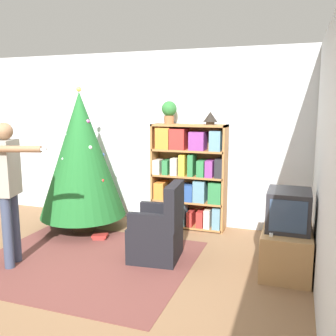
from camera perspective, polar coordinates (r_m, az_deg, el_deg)
The scene contains 14 objects.
ground_plane at distance 4.24m, azimuth -9.93°, elevation -15.88°, with size 14.00×14.00×0.00m, color #846042.
wall_back at distance 5.76m, azimuth -0.16°, elevation 4.56°, with size 8.00×0.10×2.60m.
wall_right at distance 3.37m, azimuth 23.69°, elevation 0.02°, with size 0.10×8.00×2.60m.
area_rug at distance 4.62m, azimuth -12.38°, elevation -13.65°, with size 2.43×2.08×0.01m.
bookshelf at distance 5.48m, azimuth 3.26°, elevation -1.34°, with size 1.09×0.32×1.53m.
tv_stand at distance 4.38m, azimuth 17.60°, elevation -11.85°, with size 0.52×0.82×0.48m.
television at distance 4.24m, azimuth 17.91°, elevation -6.09°, with size 0.45×0.52×0.43m.
game_remote at distance 4.07m, azimuth 15.47°, elevation -9.62°, with size 0.04×0.12×0.02m.
christmas_tree at distance 5.46m, azimuth -13.06°, elevation 1.91°, with size 1.22×1.22×2.06m.
armchair at distance 4.47m, azimuth -1.41°, elevation -9.83°, with size 0.62×0.61×0.92m.
standing_person at distance 4.50m, azimuth -23.12°, elevation -2.06°, with size 0.70×0.45×1.62m.
potted_plant at distance 5.48m, azimuth 0.18°, elevation 8.72°, with size 0.22×0.22×0.33m.
table_lamp at distance 5.32m, azimuth 6.47°, elevation 7.67°, with size 0.20×0.20×0.18m.
book_pile_near_tree at distance 5.29m, azimuth -10.35°, elevation -10.21°, with size 0.23×0.20×0.06m.
Camera 1 is at (1.89, -3.32, 1.82)m, focal length 40.00 mm.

